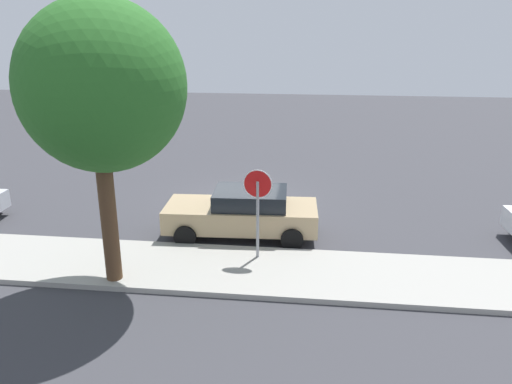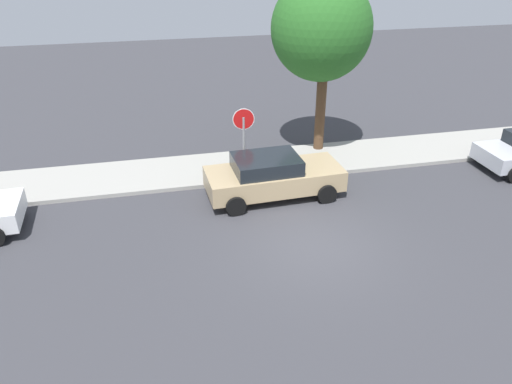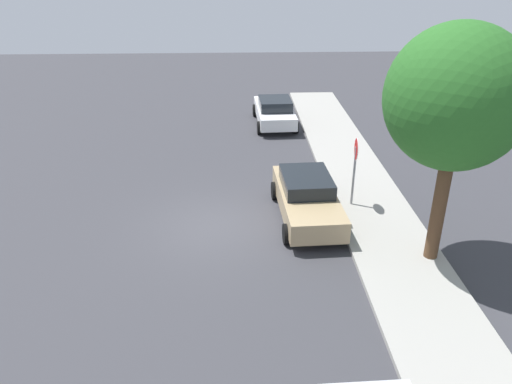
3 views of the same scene
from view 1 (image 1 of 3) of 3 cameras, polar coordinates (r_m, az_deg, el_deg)
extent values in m
plane|color=#38383D|center=(17.98, -1.51, -1.11)|extent=(60.00, 60.00, 0.00)
cube|color=#9E9B93|center=(13.07, -4.95, -8.71)|extent=(32.00, 2.64, 0.14)
cylinder|color=gray|center=(13.09, 0.19, -3.49)|extent=(0.08, 0.08, 2.26)
cylinder|color=white|center=(12.73, 0.20, 0.92)|extent=(0.76, 0.09, 0.76)
cylinder|color=red|center=(12.73, 0.20, 0.92)|extent=(0.71, 0.09, 0.71)
cube|color=tan|center=(14.88, -1.70, -2.73)|extent=(4.55, 1.98, 0.68)
cube|color=black|center=(14.66, -0.64, -0.66)|extent=(2.19, 1.66, 0.47)
cylinder|color=black|center=(14.43, -8.09, -5.02)|extent=(0.65, 0.25, 0.64)
cylinder|color=black|center=(16.03, -6.79, -2.51)|extent=(0.65, 0.25, 0.64)
cylinder|color=black|center=(14.12, 4.13, -5.41)|extent=(0.65, 0.25, 0.64)
cylinder|color=black|center=(15.76, 4.16, -2.80)|extent=(0.65, 0.25, 0.64)
cylinder|color=#513823|center=(12.25, -16.49, -2.66)|extent=(0.39, 0.39, 3.53)
ellipsoid|color=#286623|center=(11.49, -17.12, 11.49)|extent=(3.64, 3.64, 3.76)
camera|label=2|loc=(28.11, 11.13, 22.32)|focal=35.00mm
camera|label=3|loc=(23.25, -42.05, 19.38)|focal=35.00mm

